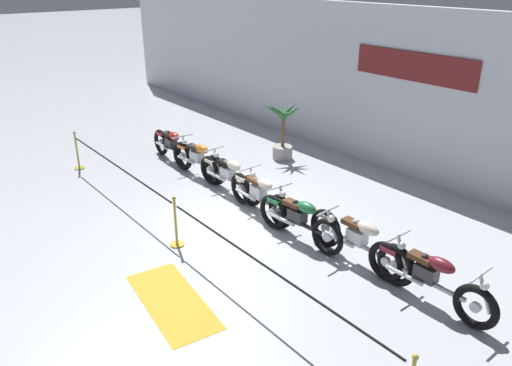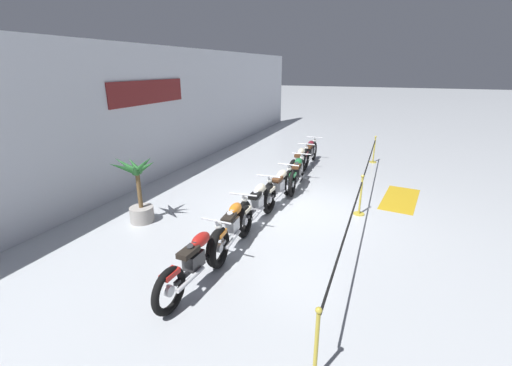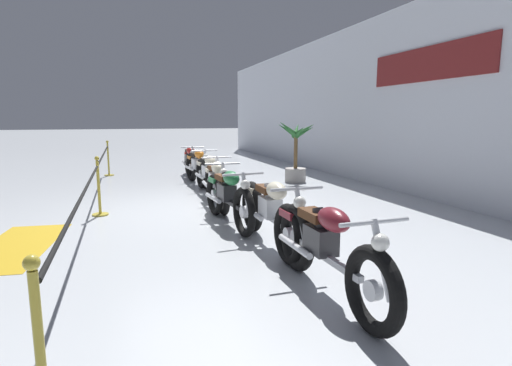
{
  "view_description": "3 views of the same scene",
  "coord_description": "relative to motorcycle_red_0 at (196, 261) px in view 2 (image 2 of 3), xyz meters",
  "views": [
    {
      "loc": [
        7.68,
        -5.63,
        5.0
      ],
      "look_at": [
        -0.43,
        0.83,
        0.54
      ],
      "focal_mm": 35.0,
      "sensor_mm": 36.0,
      "label": 1
    },
    {
      "loc": [
        -8.33,
        -2.03,
        3.55
      ],
      "look_at": [
        0.22,
        1.35,
        0.42
      ],
      "focal_mm": 24.0,
      "sensor_mm": 36.0,
      "label": 2
    },
    {
      "loc": [
        7.48,
        -1.08,
        1.71
      ],
      "look_at": [
        1.46,
        0.92,
        0.67
      ],
      "focal_mm": 28.0,
      "sensor_mm": 36.0,
      "label": 3
    }
  ],
  "objects": [
    {
      "name": "stanchion_mid_right",
      "position": [
        9.46,
        -2.26,
        -0.12
      ],
      "size": [
        0.28,
        0.28,
        1.05
      ],
      "color": "gold",
      "rests_on": "ground"
    },
    {
      "name": "motorcycle_red_0",
      "position": [
        0.0,
        0.0,
        0.0
      ],
      "size": [
        2.18,
        0.62,
        0.95
      ],
      "color": "black",
      "rests_on": "ground"
    },
    {
      "name": "floor_banner",
      "position": [
        5.64,
        -3.24,
        -0.47
      ],
      "size": [
        2.24,
        1.14,
        0.01
      ],
      "primitive_type": "cube",
      "rotation": [
        0.0,
        0.0,
        -0.13
      ],
      "color": "#B78E19",
      "rests_on": "ground"
    },
    {
      "name": "motorcycle_cream_3",
      "position": [
        4.08,
        -0.15,
        -0.0
      ],
      "size": [
        2.19,
        0.62,
        0.94
      ],
      "color": "black",
      "rests_on": "ground"
    },
    {
      "name": "stanchion_mid_left",
      "position": [
        4.11,
        -2.26,
        -0.12
      ],
      "size": [
        0.28,
        0.28,
        1.05
      ],
      "color": "gold",
      "rests_on": "ground"
    },
    {
      "name": "stanchion_far_left",
      "position": [
        2.75,
        -2.26,
        0.27
      ],
      "size": [
        10.62,
        0.28,
        1.05
      ],
      "color": "gold",
      "rests_on": "ground"
    },
    {
      "name": "motorcycle_maroon_6",
      "position": [
        8.22,
        -0.02,
        -0.01
      ],
      "size": [
        2.36,
        0.62,
        0.94
      ],
      "color": "black",
      "rests_on": "ground"
    },
    {
      "name": "potted_palm_left_of_row",
      "position": [
        1.73,
        2.58,
        0.29
      ],
      "size": [
        1.12,
        1.05,
        1.69
      ],
      "color": "gray",
      "rests_on": "ground"
    },
    {
      "name": "ground_plane",
      "position": [
        4.07,
        -0.73,
        -0.47
      ],
      "size": [
        120.0,
        120.0,
        0.0
      ],
      "primitive_type": "plane",
      "color": "#B2B7BC"
    },
    {
      "name": "motorcycle_green_4",
      "position": [
        5.46,
        -0.27,
        0.0
      ],
      "size": [
        2.19,
        0.62,
        0.95
      ],
      "color": "black",
      "rests_on": "ground"
    },
    {
      "name": "motorcycle_cream_2",
      "position": [
        2.78,
        -0.03,
        -0.01
      ],
      "size": [
        2.37,
        0.62,
        0.94
      ],
      "color": "black",
      "rests_on": "ground"
    },
    {
      "name": "motorcycle_cream_5",
      "position": [
        6.77,
        -0.01,
        -0.0
      ],
      "size": [
        2.43,
        0.62,
        0.96
      ],
      "color": "black",
      "rests_on": "ground"
    },
    {
      "name": "motorcycle_orange_1",
      "position": [
        1.39,
        -0.02,
        -0.0
      ],
      "size": [
        2.18,
        0.62,
        0.96
      ],
      "color": "black",
      "rests_on": "ground"
    },
    {
      "name": "back_wall",
      "position": [
        4.07,
        4.39,
        1.63
      ],
      "size": [
        28.0,
        0.29,
        4.2
      ],
      "color": "silver",
      "rests_on": "ground"
    }
  ]
}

